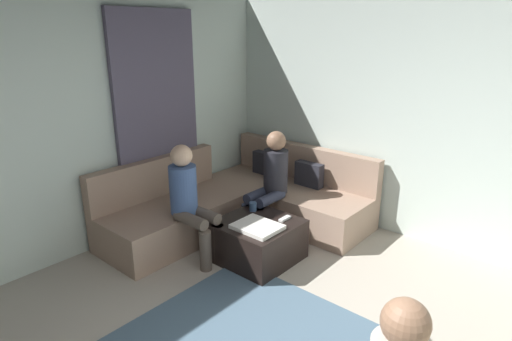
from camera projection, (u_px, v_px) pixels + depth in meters
name	position (u px, v px, depth m)	size (l,w,h in m)	color
wall_back	(462.00, 126.00, 4.31)	(6.00, 0.12, 2.70)	silver
wall_left	(38.00, 133.00, 4.02)	(0.12, 6.00, 2.70)	silver
curtain_panel	(158.00, 123.00, 4.92)	(0.06, 1.10, 2.50)	#595166
sectional_couch	(241.00, 202.00, 5.17)	(2.10, 2.55, 0.87)	#9E7F6B
ottoman	(258.00, 240.00, 4.40)	(0.76, 0.76, 0.42)	black
folded_blanket	(257.00, 227.00, 4.18)	(0.44, 0.36, 0.04)	white
coffee_mug	(253.00, 207.00, 4.58)	(0.08, 0.08, 0.10)	#334C72
game_remote	(285.00, 219.00, 4.37)	(0.05, 0.15, 0.02)	white
person_on_couch_back	(270.00, 179.00, 4.84)	(0.30, 0.60, 1.20)	#2D3347
person_on_couch_side	(190.00, 198.00, 4.30)	(0.60, 0.30, 1.20)	brown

